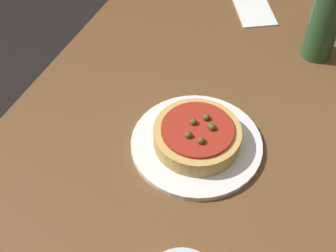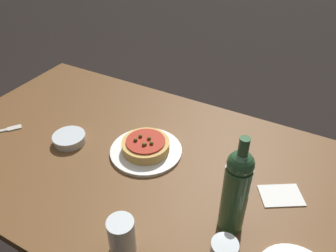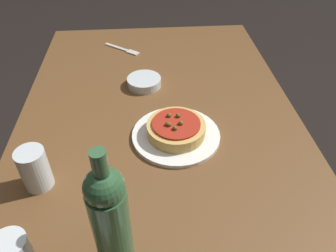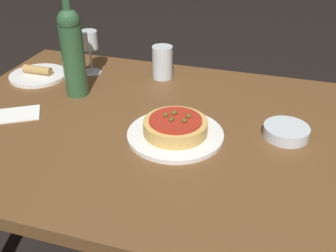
{
  "view_description": "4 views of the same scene",
  "coord_description": "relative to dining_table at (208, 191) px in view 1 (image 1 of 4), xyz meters",
  "views": [
    {
      "loc": [
        -0.52,
        -0.14,
        1.47
      ],
      "look_at": [
        -0.02,
        0.08,
        0.84
      ],
      "focal_mm": 50.0,
      "sensor_mm": 36.0,
      "label": 1
    },
    {
      "loc": [
        0.54,
        -0.71,
        1.54
      ],
      "look_at": [
        0.1,
        0.1,
        0.85
      ],
      "focal_mm": 35.0,
      "sensor_mm": 36.0,
      "label": 2
    },
    {
      "loc": [
        0.76,
        -0.04,
        1.4
      ],
      "look_at": [
        0.03,
        0.02,
        0.78
      ],
      "focal_mm": 35.0,
      "sensor_mm": 36.0,
      "label": 3
    },
    {
      "loc": [
        -0.21,
        0.91,
        1.32
      ],
      "look_at": [
        0.06,
        0.03,
        0.77
      ],
      "focal_mm": 42.0,
      "sensor_mm": 36.0,
      "label": 4
    }
  ],
  "objects": [
    {
      "name": "pizza",
      "position": [
        0.04,
        0.04,
        0.12
      ],
      "size": [
        0.17,
        0.17,
        0.05
      ],
      "color": "tan",
      "rests_on": "dinner_plate"
    },
    {
      "name": "wine_bottle",
      "position": [
        0.41,
        -0.11,
        0.23
      ],
      "size": [
        0.07,
        0.07,
        0.32
      ],
      "color": "#2D5633",
      "rests_on": "dining_table"
    },
    {
      "name": "dinner_plate",
      "position": [
        0.04,
        0.04,
        0.09
      ],
      "size": [
        0.26,
        0.26,
        0.01
      ],
      "color": "white",
      "rests_on": "dining_table"
    },
    {
      "name": "dining_table",
      "position": [
        0.0,
        0.0,
        0.0
      ],
      "size": [
        1.5,
        0.9,
        0.75
      ],
      "color": "brown",
      "rests_on": "ground_plane"
    },
    {
      "name": "paper_napkin",
      "position": [
        0.52,
        0.07,
        0.09
      ],
      "size": [
        0.16,
        0.14,
        0.0
      ],
      "color": "white",
      "rests_on": "dining_table"
    }
  ]
}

